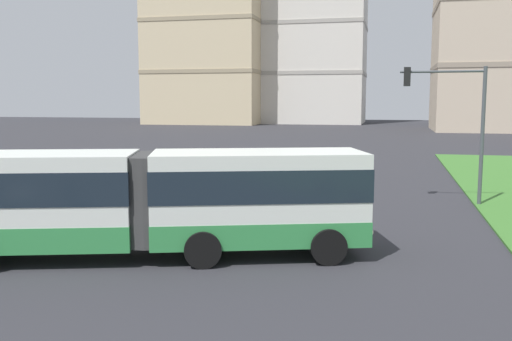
{
  "coord_description": "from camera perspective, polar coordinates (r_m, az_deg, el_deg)",
  "views": [
    {
      "loc": [
        4.6,
        -3.33,
        4.45
      ],
      "look_at": [
        0.36,
        14.36,
        2.2
      ],
      "focal_mm": 39.88,
      "sensor_mm": 36.0,
      "label": 1
    }
  ],
  "objects": [
    {
      "name": "articulated_bus",
      "position": [
        16.37,
        -9.75,
        -2.89
      ],
      "size": [
        11.95,
        6.05,
        3.0
      ],
      "color": "silver",
      "rests_on": "ground"
    },
    {
      "name": "traffic_light_far_right",
      "position": [
        25.46,
        19.33,
        5.68
      ],
      "size": [
        3.5,
        0.28,
        5.85
      ],
      "color": "#474C51",
      "rests_on": "ground"
    },
    {
      "name": "apartment_tower_westcentre",
      "position": [
        114.81,
        6.12,
        16.26
      ],
      "size": [
        18.91,
        16.76,
        45.7
      ],
      "color": "silver",
      "rests_on": "ground"
    },
    {
      "name": "apartment_tower_centre",
      "position": [
        92.17,
        24.24,
        14.72
      ],
      "size": [
        20.8,
        16.31,
        35.35
      ],
      "color": "#C6B299",
      "rests_on": "ground"
    },
    {
      "name": "apartment_tower_west",
      "position": [
        113.36,
        -4.69,
        16.55
      ],
      "size": [
        21.36,
        18.83,
        46.33
      ],
      "color": "beige",
      "rests_on": "ground"
    }
  ]
}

